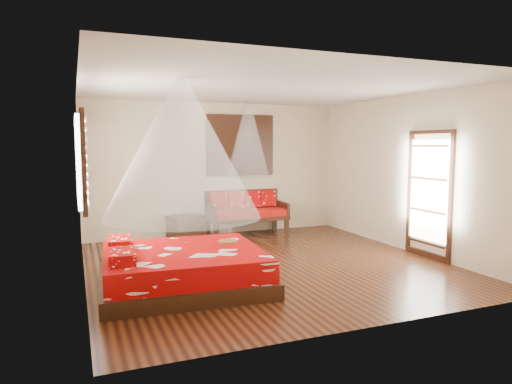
% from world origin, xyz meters
% --- Properties ---
extents(room, '(5.54, 5.54, 2.84)m').
position_xyz_m(room, '(0.00, 0.00, 1.40)').
color(room, black).
rests_on(room, ground).
extents(bed, '(2.29, 2.09, 0.64)m').
position_xyz_m(bed, '(-1.52, -0.63, 0.25)').
color(bed, black).
rests_on(bed, floor).
extents(daybed, '(1.67, 0.74, 0.94)m').
position_xyz_m(daybed, '(0.53, 2.38, 0.52)').
color(daybed, black).
rests_on(daybed, floor).
extents(storage_chest, '(0.83, 0.70, 0.49)m').
position_xyz_m(storage_chest, '(-0.75, 2.45, 0.25)').
color(storage_chest, black).
rests_on(storage_chest, floor).
extents(shutter_panel, '(1.52, 0.06, 1.32)m').
position_xyz_m(shutter_panel, '(0.53, 2.72, 1.90)').
color(shutter_panel, black).
rests_on(shutter_panel, wall_back).
extents(window_left, '(0.10, 1.74, 1.34)m').
position_xyz_m(window_left, '(-2.71, 0.20, 1.70)').
color(window_left, black).
rests_on(window_left, wall_left).
extents(glazed_door, '(0.08, 1.02, 2.16)m').
position_xyz_m(glazed_door, '(2.72, -0.60, 1.07)').
color(glazed_door, black).
rests_on(glazed_door, floor).
extents(wine_tray, '(0.28, 0.28, 0.22)m').
position_xyz_m(wine_tray, '(-0.79, -0.39, 0.56)').
color(wine_tray, brown).
rests_on(wine_tray, bed).
extents(mosquito_net_main, '(2.09, 2.09, 1.80)m').
position_xyz_m(mosquito_net_main, '(-1.50, -0.63, 1.85)').
color(mosquito_net_main, white).
rests_on(mosquito_net_main, ceiling).
extents(mosquito_net_daybed, '(0.89, 0.89, 1.50)m').
position_xyz_m(mosquito_net_daybed, '(0.53, 2.25, 2.00)').
color(mosquito_net_daybed, white).
rests_on(mosquito_net_daybed, ceiling).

